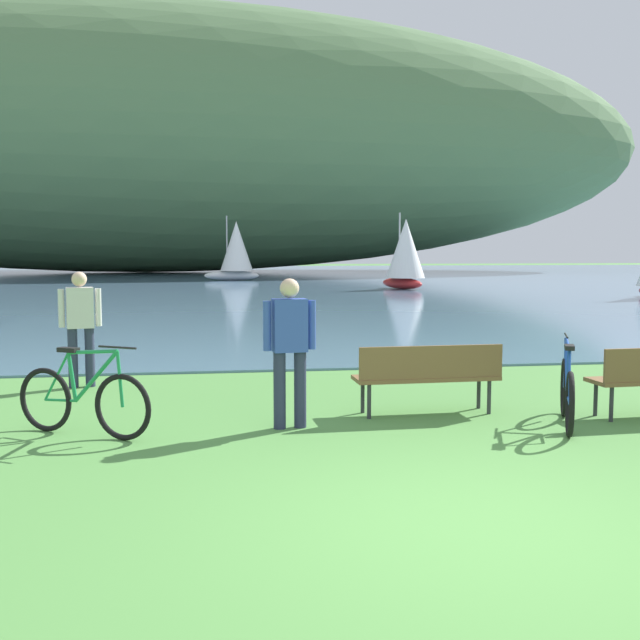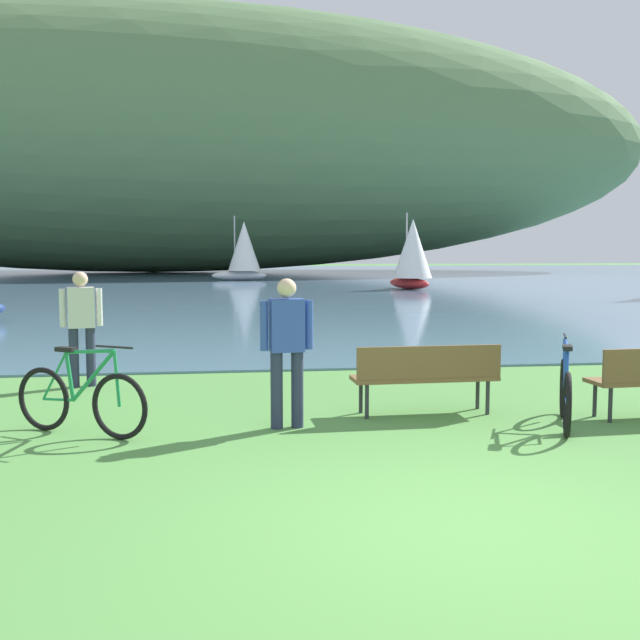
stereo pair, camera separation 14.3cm
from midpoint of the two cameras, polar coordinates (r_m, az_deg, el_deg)
The scene contains 10 objects.
ground_plane at distance 5.87m, azimuth 11.50°, elevation -15.05°, with size 200.00×200.00×0.00m, color #518E42.
bay_water at distance 52.55m, azimuth -5.66°, elevation 3.10°, with size 180.00×80.00×0.04m, color #5B7F9E.
distant_hillside at distance 69.31m, azimuth -12.57°, elevation 13.02°, with size 90.79×28.00×22.84m, color #567A4C.
park_bench_near_camera at distance 9.41m, azimuth 8.42°, elevation -3.98°, with size 1.81×0.54×0.88m.
bicycle_leaning_near_bench at distance 8.72m, azimuth -17.10°, elevation -5.72°, with size 1.55×0.96×1.01m.
bicycle_beside_path at distance 9.20m, azimuth 18.39°, elevation -5.19°, with size 0.75×1.65×1.01m.
person_at_shoreline at distance 11.72m, azimuth -17.17°, elevation -0.08°, with size 0.60×0.30×1.71m.
person_on_the_grass at distance 8.59m, azimuth -2.03°, elevation -1.74°, with size 0.61×0.26×1.71m.
sailboat_nearest_to_shore at distance 38.39m, azimuth 7.06°, elevation 5.02°, with size 2.48×3.40×3.85m.
sailboat_far_off at distance 49.42m, azimuth -5.70°, elevation 5.26°, with size 3.61×2.26×4.16m.
Camera 2 is at (-1.77, -5.20, 2.03)m, focal length 42.55 mm.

